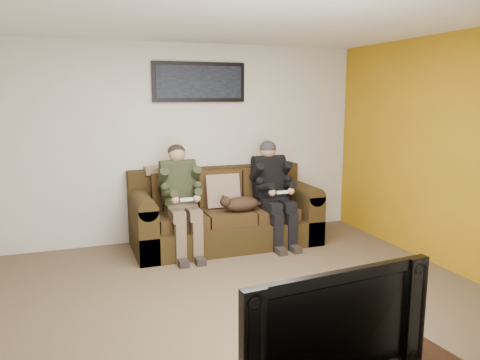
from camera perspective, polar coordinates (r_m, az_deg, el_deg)
name	(u,v)px	position (r m, az deg, el deg)	size (l,w,h in m)	color
floor	(240,304)	(4.54, 0.04, -14.82)	(5.00, 5.00, 0.00)	brown
ceiling	(240,14)	(4.17, 0.05, 19.59)	(5.00, 5.00, 0.00)	silver
wall_back	(183,143)	(6.30, -7.02, 4.48)	(5.00, 5.00, 0.00)	beige
wall_front	(414,238)	(2.23, 20.45, -6.60)	(5.00, 5.00, 0.00)	beige
wall_right	(459,155)	(5.53, 25.19, 2.80)	(4.50, 4.50, 0.00)	beige
accent_wall_right	(459,155)	(5.53, 25.11, 2.80)	(4.50, 4.50, 0.00)	#B07C11
sofa	(224,215)	(6.19, -2.02, -4.34)	(2.38, 1.03, 0.97)	#2F220E
throw_pillow	(222,191)	(6.16, -2.17, -1.32)	(0.45, 0.13, 0.43)	#927460
throw_blanket	(164,170)	(6.17, -9.30, 1.24)	(0.49, 0.24, 0.09)	gray
person_left	(181,193)	(5.75, -7.25, -1.54)	(0.51, 0.87, 1.33)	brown
person_right	(273,186)	(6.13, 3.99, -0.71)	(0.51, 0.86, 1.34)	black
cat	(240,204)	(5.92, -0.03, -2.91)	(0.66, 0.26, 0.24)	#412A19
framed_poster	(199,82)	(6.30, -4.99, 11.80)	(1.25, 0.05, 0.52)	black
television	(327,322)	(2.50, 10.53, -16.62)	(1.06, 0.14, 0.61)	black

